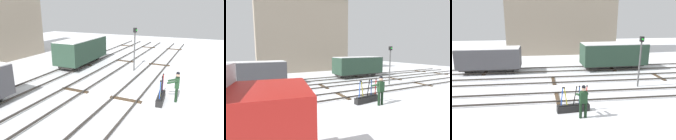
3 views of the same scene
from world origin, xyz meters
TOP-DOWN VIEW (x-y plane):
  - ground_plane at (0.00, 0.00)m, footprint 60.00×60.00m
  - track_main_line at (0.00, 0.00)m, footprint 44.00×1.94m
  - track_siding_near at (0.00, 3.51)m, footprint 44.00×1.94m
  - track_siding_far at (0.00, 6.70)m, footprint 44.00×1.94m
  - switch_lever_frame at (0.71, -1.88)m, footprint 1.83×0.52m
  - rail_worker at (1.08, -2.64)m, footprint 0.58×0.70m
  - signal_post at (6.03, 1.57)m, footprint 0.24×0.32m
  - freight_car_far_end at (5.91, 6.70)m, footprint 6.08×2.45m

SIDE VIEW (x-z plane):
  - ground_plane at x=0.00m, z-range 0.00..0.00m
  - track_main_line at x=0.00m, z-range 0.02..0.20m
  - track_siding_near at x=0.00m, z-range 0.02..0.20m
  - track_siding_far at x=0.00m, z-range 0.02..0.20m
  - switch_lever_frame at x=0.71m, z-range -0.47..0.98m
  - rail_worker at x=1.08m, z-range 0.11..1.88m
  - freight_car_far_end at x=5.91m, z-range 0.18..2.65m
  - signal_post at x=6.03m, z-range 0.42..4.05m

